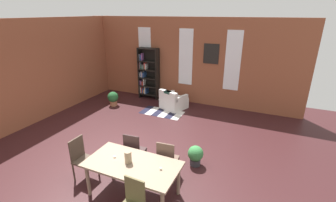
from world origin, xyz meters
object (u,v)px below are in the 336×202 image
object	(u,v)px
vase_on_table	(128,157)
dining_chair_far_right	(167,159)
dining_chair_head_left	(82,157)
potted_plant_corner	(195,155)
dining_chair_far_left	(134,150)
dining_table	(132,167)
potted_plant_by_shelf	(113,98)
armchair_white	(173,101)
bookshelf_tall	(148,74)

from	to	relation	value
vase_on_table	dining_chair_far_right	distance (m)	0.92
dining_chair_head_left	potted_plant_corner	distance (m)	2.55
dining_chair_far_right	dining_chair_far_left	bearing A→B (deg)	180.00
dining_chair_head_left	dining_table	bearing A→B (deg)	-0.09
dining_chair_head_left	potted_plant_by_shelf	bearing A→B (deg)	117.74
armchair_white	potted_plant_corner	world-z (taller)	armchair_white
dining_table	bookshelf_tall	world-z (taller)	bookshelf_tall
dining_table	dining_chair_far_right	xyz separation A→B (m)	(0.42, 0.69, -0.14)
dining_chair_head_left	dining_chair_far_left	distance (m)	1.12
dining_table	potted_plant_by_shelf	world-z (taller)	dining_table
dining_chair_far_left	armchair_white	bearing A→B (deg)	99.53
vase_on_table	dining_table	bearing A→B (deg)	-0.00
dining_table	armchair_white	bearing A→B (deg)	103.04
vase_on_table	potted_plant_by_shelf	xyz separation A→B (m)	(-3.19, 3.79, -0.55)
vase_on_table	bookshelf_tall	xyz separation A→B (m)	(-2.39, 5.16, 0.18)
dining_table	dining_chair_far_left	xyz separation A→B (m)	(-0.40, 0.69, -0.14)
bookshelf_tall	potted_plant_by_shelf	xyz separation A→B (m)	(-0.80, -1.37, -0.73)
dining_table	dining_chair_far_right	distance (m)	0.82
dining_table	bookshelf_tall	distance (m)	5.73
dining_chair_far_left	potted_plant_by_shelf	world-z (taller)	dining_chair_far_left
dining_chair_head_left	bookshelf_tall	size ratio (longest dim) A/B	0.45
dining_table	dining_chair_head_left	bearing A→B (deg)	179.91
dining_chair_far_left	armchair_white	world-z (taller)	dining_chair_far_left
dining_table	vase_on_table	world-z (taller)	vase_on_table
dining_chair_far_left	bookshelf_tall	world-z (taller)	bookshelf_tall
dining_chair_far_left	potted_plant_corner	size ratio (longest dim) A/B	1.91
bookshelf_tall	dining_chair_far_right	bearing A→B (deg)	-57.05
vase_on_table	armchair_white	bearing A→B (deg)	102.00
vase_on_table	dining_chair_far_left	distance (m)	0.84
vase_on_table	dining_chair_far_right	size ratio (longest dim) A/B	0.25
dining_table	potted_plant_by_shelf	distance (m)	5.02
vase_on_table	potted_plant_corner	xyz separation A→B (m)	(0.90, 1.44, -0.58)
vase_on_table	potted_plant_corner	world-z (taller)	vase_on_table
armchair_white	potted_plant_corner	xyz separation A→B (m)	(1.85, -3.03, -0.01)
vase_on_table	dining_chair_far_right	bearing A→B (deg)	54.22
vase_on_table	dining_chair_far_left	xyz separation A→B (m)	(-0.32, 0.69, -0.34)
dining_table	armchair_white	xyz separation A→B (m)	(-1.03, 4.47, -0.38)
dining_chair_head_left	dining_chair_far_left	size ratio (longest dim) A/B	1.00
dining_chair_head_left	dining_chair_far_right	distance (m)	1.83
dining_chair_head_left	dining_chair_far_right	world-z (taller)	same
dining_chair_far_left	potted_plant_corner	xyz separation A→B (m)	(1.22, 0.74, -0.24)
dining_chair_far_left	potted_plant_corner	world-z (taller)	dining_chair_far_left
bookshelf_tall	potted_plant_by_shelf	world-z (taller)	bookshelf_tall
dining_chair_head_left	potted_plant_by_shelf	size ratio (longest dim) A/B	1.72
potted_plant_by_shelf	dining_chair_far_left	bearing A→B (deg)	-47.14
dining_chair_head_left	potted_plant_corner	bearing A→B (deg)	34.37
dining_chair_far_right	armchair_white	bearing A→B (deg)	111.03
vase_on_table	armchair_white	distance (m)	4.60
dining_chair_far_left	armchair_white	xyz separation A→B (m)	(-0.63, 3.77, -0.23)
potted_plant_by_shelf	armchair_white	bearing A→B (deg)	16.71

